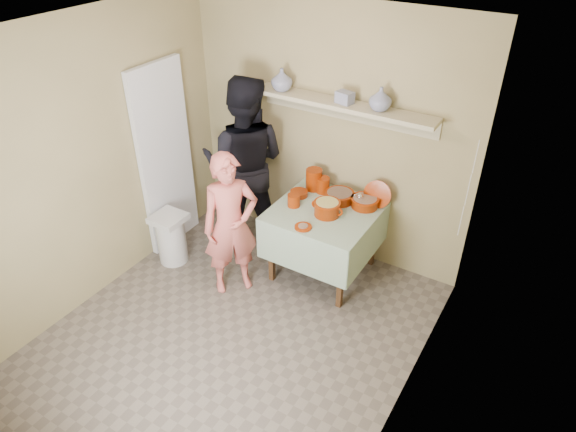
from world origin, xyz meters
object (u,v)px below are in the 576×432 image
Objects in this scene: person_cook at (231,225)px; trash_bin at (171,238)px; person_helper at (245,163)px; serving_table at (325,220)px; cazuela_rice at (327,207)px.

person_cook is 0.92m from trash_bin.
person_helper is at bearing 65.81° from person_cook.
serving_table is 1.64m from trash_bin.
cazuela_rice is at bearing 21.06° from trash_bin.
cazuela_rice is (0.05, -0.08, 0.20)m from serving_table.
person_cook is 1.50× the size of serving_table.
cazuela_rice is 0.59× the size of trash_bin.
person_helper is 1.10m from trash_bin.
cazuela_rice is 1.71m from trash_bin.
person_cook is at bearing -140.74° from cazuela_rice.
person_cook reaches higher than cazuela_rice.
person_helper is (-0.37, 0.76, 0.21)m from person_cook.
person_helper is 1.93× the size of serving_table.
serving_table is 2.95× the size of cazuela_rice.
serving_table is at bearing 150.59° from person_helper.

